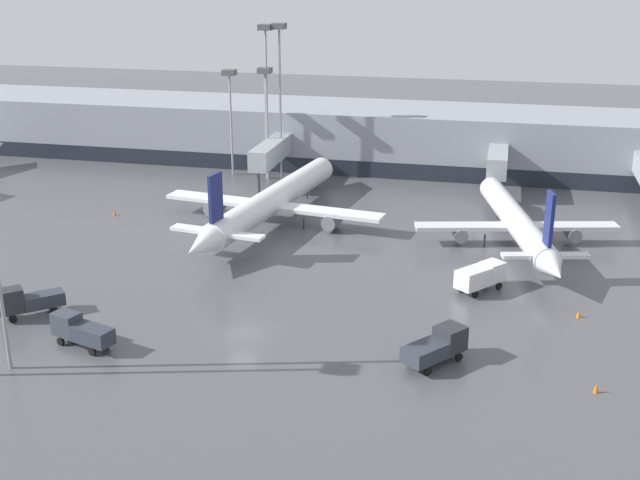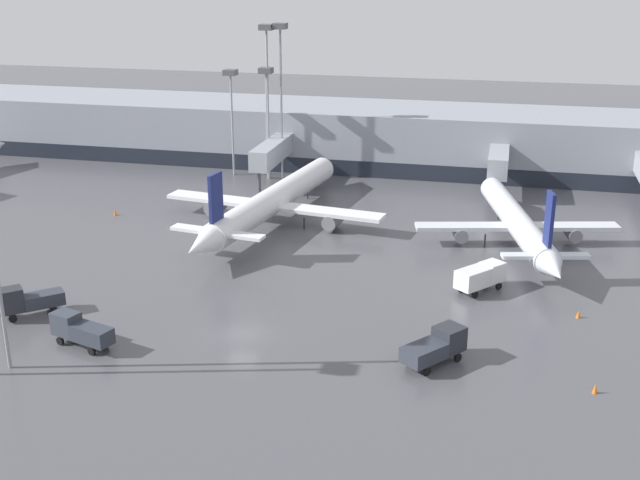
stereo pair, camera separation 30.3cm
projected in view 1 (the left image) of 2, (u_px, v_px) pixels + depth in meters
The scene contains 15 objects.
ground_plane at pixel (242, 334), 68.78m from camera, with size 320.00×320.00×0.00m, color #4C4C51.
terminal_building at pixel (369, 136), 124.06m from camera, with size 160.00×29.20×9.00m.
parked_jet_0 at pixel (517, 222), 89.54m from camera, with size 22.58×33.52×9.39m.
parked_jet_3 at pixel (272, 201), 96.93m from camera, with size 28.11×40.15×9.51m.
service_truck_0 at pixel (437, 346), 63.38m from camera, with size 5.09×5.74×2.72m.
service_truck_1 at pixel (81, 330), 66.11m from camera, with size 6.02×3.29×2.66m.
service_truck_2 at pixel (481, 276), 77.19m from camera, with size 4.90×5.44×2.57m.
service_truck_3 at pixel (27, 301), 71.69m from camera, with size 5.29×5.09×2.90m.
traffic_cone_1 at pixel (114, 212), 100.42m from camera, with size 0.41×0.41×0.79m.
traffic_cone_2 at pixel (596, 388), 59.32m from camera, with size 0.39×0.39×0.79m.
traffic_cone_4 at pixel (579, 314), 71.84m from camera, with size 0.42×0.42×0.68m.
apron_light_mast_0 at pixel (265, 90), 113.45m from camera, with size 1.80×1.80×16.03m.
apron_light_mast_1 at pixel (266, 61), 111.96m from camera, with size 1.80×1.80×21.94m.
apron_light_mast_4 at pixel (280, 61), 111.95m from camera, with size 1.80×1.80×22.09m.
apron_light_mast_6 at pixel (230, 91), 115.54m from camera, with size 1.80×1.80×15.48m.
Camera 1 is at (20.69, -59.06, 30.39)m, focal length 45.00 mm.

